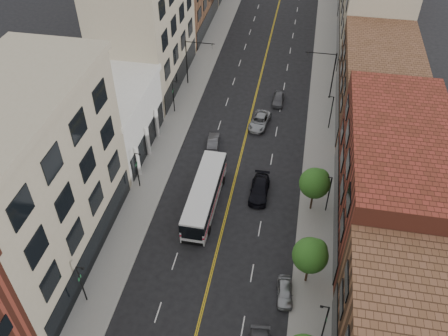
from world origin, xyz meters
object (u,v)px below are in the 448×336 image
Objects in this scene: car_lane_c at (278,99)px; city_bus at (205,194)px; car_lane_behind at (213,141)px; car_parked_far at (285,292)px; car_lane_b at (260,121)px; car_lane_a at (259,190)px.

city_bus is at bearing -104.47° from car_lane_c.
car_lane_behind is (-1.29, 11.09, -1.18)m from city_bus.
car_parked_far is at bearing -82.74° from car_lane_c.
car_lane_b is at bearing 76.48° from city_bus.
city_bus is 17.24m from car_lane_b.
city_bus is at bearing -95.99° from car_lane_b.
city_bus is 3.13× the size of car_lane_behind.
car_lane_c is (0.24, 19.86, -0.08)m from car_lane_a.
city_bus is 2.34× the size of car_lane_a.
car_lane_a reaches higher than car_lane_c.
car_parked_far is 33.49m from car_lane_c.
car_lane_a is at bearing 27.29° from city_bus.
car_lane_b is at bearing 96.52° from car_parked_far.
car_lane_c is at bearing -129.04° from car_lane_behind.
city_bus is 2.40× the size of car_lane_b.
car_lane_b is 6.46m from car_lane_c.
car_lane_behind is 10.83m from car_lane_a.
car_parked_far is 0.94× the size of car_lane_c.
city_bus reaches higher than car_lane_a.
city_bus is 14.51m from car_parked_far.
car_lane_b is (-1.75, 13.72, -0.05)m from car_lane_a.
car_lane_a is 19.87m from car_lane_c.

